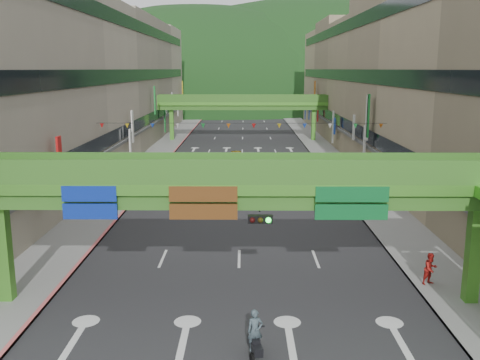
# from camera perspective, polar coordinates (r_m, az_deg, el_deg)

# --- Properties ---
(road_slab) EXTENTS (18.00, 140.00, 0.02)m
(road_slab) POSITION_cam_1_polar(r_m,az_deg,el_deg) (68.66, 0.22, 2.59)
(road_slab) COLOR #28282B
(road_slab) RESTS_ON ground
(sidewalk_left) EXTENTS (4.00, 140.00, 0.15)m
(sidewalk_left) POSITION_cam_1_polar(r_m,az_deg,el_deg) (69.57, -8.88, 2.62)
(sidewalk_left) COLOR gray
(sidewalk_left) RESTS_ON ground
(sidewalk_right) EXTENTS (4.00, 140.00, 0.15)m
(sidewalk_right) POSITION_cam_1_polar(r_m,az_deg,el_deg) (69.47, 9.34, 2.60)
(sidewalk_right) COLOR gray
(sidewalk_right) RESTS_ON ground
(curb_left) EXTENTS (0.20, 140.00, 0.18)m
(curb_left) POSITION_cam_1_polar(r_m,az_deg,el_deg) (69.28, -7.33, 2.64)
(curb_left) COLOR #CC5959
(curb_left) RESTS_ON ground
(curb_right) EXTENTS (0.20, 140.00, 0.18)m
(curb_right) POSITION_cam_1_polar(r_m,az_deg,el_deg) (69.20, 7.79, 2.62)
(curb_right) COLOR gray
(curb_right) RESTS_ON ground
(building_row_left) EXTENTS (12.80, 95.00, 19.00)m
(building_row_left) POSITION_cam_1_polar(r_m,az_deg,el_deg) (70.47, -15.61, 10.12)
(building_row_left) COLOR #9E937F
(building_row_left) RESTS_ON ground
(building_row_right) EXTENTS (12.80, 95.00, 19.00)m
(building_row_right) POSITION_cam_1_polar(r_m,az_deg,el_deg) (70.31, 16.10, 10.09)
(building_row_right) COLOR gray
(building_row_right) RESTS_ON ground
(overpass_near) EXTENTS (28.00, 12.27, 7.10)m
(overpass_near) POSITION_cam_1_polar(r_m,az_deg,el_deg) (23.87, 1.99, -2.17)
(overpass_near) COLOR #4C9E2D
(overpass_near) RESTS_ON ground
(overpass_far) EXTENTS (28.00, 2.20, 7.10)m
(overpass_far) POSITION_cam_1_polar(r_m,az_deg,el_deg) (82.96, 0.27, 7.92)
(overpass_far) COLOR #4C9E2D
(overpass_far) RESTS_ON ground
(hill_left) EXTENTS (168.00, 140.00, 112.00)m
(hill_left) POSITION_cam_1_polar(r_m,az_deg,el_deg) (178.77, -4.48, 8.21)
(hill_left) COLOR #1C4419
(hill_left) RESTS_ON ground
(hill_right) EXTENTS (208.00, 176.00, 128.00)m
(hill_right) POSITION_cam_1_polar(r_m,az_deg,el_deg) (199.62, 7.67, 8.51)
(hill_right) COLOR #1C4419
(hill_right) RESTS_ON ground
(bunting_string) EXTENTS (26.00, 0.36, 0.47)m
(bunting_string) POSITION_cam_1_polar(r_m,az_deg,el_deg) (48.04, 0.12, 5.80)
(bunting_string) COLOR black
(bunting_string) RESTS_ON ground
(scooter_rider_near) EXTENTS (0.72, 1.59, 1.99)m
(scooter_rider_near) POSITION_cam_1_polar(r_m,az_deg,el_deg) (21.29, 1.62, -16.34)
(scooter_rider_near) COLOR black
(scooter_rider_near) RESTS_ON ground
(scooter_rider_mid) EXTENTS (0.85, 1.57, 1.86)m
(scooter_rider_mid) POSITION_cam_1_polar(r_m,az_deg,el_deg) (46.13, 2.81, -0.78)
(scooter_rider_mid) COLOR black
(scooter_rider_mid) RESTS_ON ground
(scooter_rider_left) EXTENTS (0.98, 1.59, 1.93)m
(scooter_rider_left) POSITION_cam_1_polar(r_m,az_deg,el_deg) (45.04, -2.41, -1.07)
(scooter_rider_left) COLOR #9FA0A8
(scooter_rider_left) RESTS_ON ground
(scooter_rider_far) EXTENTS (1.02, 1.58, 2.21)m
(scooter_rider_far) POSITION_cam_1_polar(r_m,az_deg,el_deg) (51.45, -6.67, 0.68)
(scooter_rider_far) COLOR maroon
(scooter_rider_far) RESTS_ON ground
(parked_scooter_row) EXTENTS (1.60, 9.35, 1.08)m
(parked_scooter_row) POSITION_cam_1_polar(r_m,az_deg,el_deg) (49.48, 9.19, -0.56)
(parked_scooter_row) COLOR black
(parked_scooter_row) RESTS_ON ground
(car_silver) EXTENTS (1.75, 3.89, 1.24)m
(car_silver) POSITION_cam_1_polar(r_m,az_deg,el_deg) (63.35, -6.15, 2.31)
(car_silver) COLOR #A1A2A9
(car_silver) RESTS_ON ground
(car_yellow) EXTENTS (1.84, 4.51, 1.53)m
(car_yellow) POSITION_cam_1_polar(r_m,az_deg,el_deg) (62.81, -0.43, 2.43)
(car_yellow) COLOR #B87C13
(car_yellow) RESTS_ON ground
(pedestrian_red) EXTENTS (0.99, 0.91, 1.65)m
(pedestrian_red) POSITION_cam_1_polar(r_m,az_deg,el_deg) (29.28, 19.64, -9.18)
(pedestrian_red) COLOR #A71A16
(pedestrian_red) RESTS_ON ground
(pedestrian_dark) EXTENTS (1.03, 0.47, 1.72)m
(pedestrian_dark) POSITION_cam_1_polar(r_m,az_deg,el_deg) (55.43, 10.80, 1.06)
(pedestrian_dark) COLOR black
(pedestrian_dark) RESTS_ON ground
(pedestrian_blue) EXTENTS (0.92, 0.70, 1.77)m
(pedestrian_blue) POSITION_cam_1_polar(r_m,az_deg,el_deg) (43.86, 16.22, -1.98)
(pedestrian_blue) COLOR #2A4352
(pedestrian_blue) RESTS_ON ground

